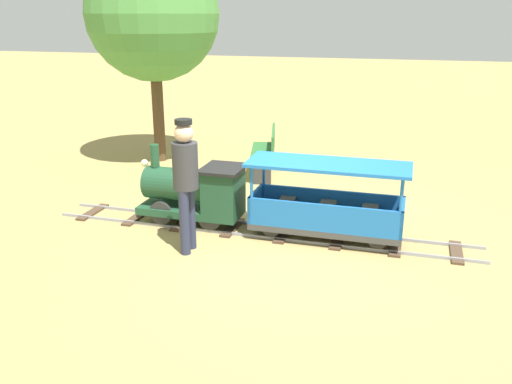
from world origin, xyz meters
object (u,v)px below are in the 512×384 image
locomotive (195,191)px  park_bench (266,152)px  conductor_person (186,176)px  passenger_car (326,208)px  oak_tree_far (153,14)px

locomotive → park_bench: size_ratio=1.06×
conductor_person → park_bench: 3.48m
passenger_car → oak_tree_far: oak_tree_far is taller
locomotive → oak_tree_far: (3.02, 1.99, 2.26)m
oak_tree_far → locomotive: bearing=-146.6°
passenger_car → oak_tree_far: size_ratio=0.50×
conductor_person → oak_tree_far: 4.78m
park_bench → oak_tree_far: 3.27m
locomotive → oak_tree_far: oak_tree_far is taller
locomotive → conductor_person: conductor_person is taller
locomotive → oak_tree_far: 4.26m
park_bench → oak_tree_far: oak_tree_far is taller
passenger_car → conductor_person: (-0.82, 1.54, 0.53)m
passenger_car → oak_tree_far: bearing=51.3°
locomotive → conductor_person: (-0.82, -0.23, 0.47)m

